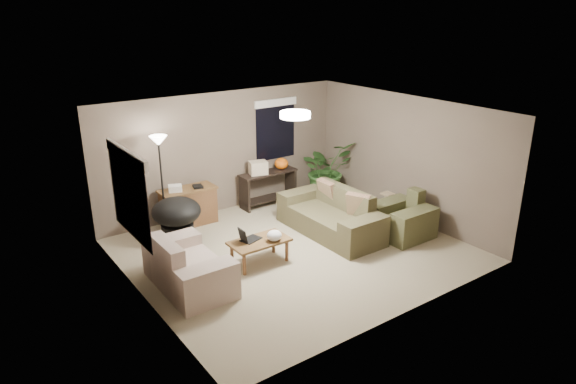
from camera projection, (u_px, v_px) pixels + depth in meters
room_shell at (295, 184)px, 8.71m from camera, size 5.50×5.50×5.50m
main_sofa at (332, 218)px, 9.77m from camera, size 0.95×2.20×0.85m
throw_pillows at (342, 198)px, 9.79m from camera, size 0.40×1.38×0.47m
loveseat at (187, 269)px, 7.86m from camera, size 0.90×1.60×0.85m
armchair at (402, 220)px, 9.66m from camera, size 0.95×1.00×0.85m
coffee_table at (259, 244)px, 8.57m from camera, size 1.00×0.55×0.42m
laptop at (247, 238)px, 8.51m from camera, size 0.38×0.31×0.24m
plastic_bag at (274, 236)px, 8.51m from camera, size 0.31×0.29×0.18m
desk at (189, 206)px, 10.11m from camera, size 1.10×0.50×0.75m
desk_papers at (180, 188)px, 9.87m from camera, size 0.72×0.32×0.12m
console_table at (268, 186)px, 11.11m from camera, size 1.30×0.40×0.75m
pumpkin at (281, 164)px, 11.15m from camera, size 0.39×0.39×0.24m
cardboard_box at (258, 168)px, 10.82m from camera, size 0.43×0.36×0.27m
papasan_chair at (177, 216)px, 9.44m from camera, size 1.04×1.04×0.80m
floor_lamp at (159, 153)px, 9.29m from camera, size 0.32×0.32×1.91m
ceiling_fixture at (295, 115)px, 8.30m from camera, size 0.50×0.50×0.10m
houseplant at (326, 175)px, 11.57m from camera, size 1.16×1.29×1.01m
cat_scratching_post at (387, 206)px, 10.57m from camera, size 0.32×0.32×0.50m
window_left at (128, 180)px, 7.26m from camera, size 0.05×1.56×1.33m
window_back at (276, 119)px, 11.13m from camera, size 1.06×0.05×1.33m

